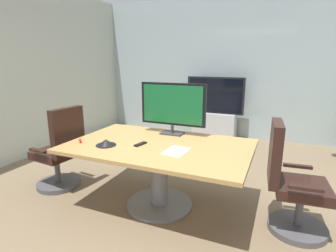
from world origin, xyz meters
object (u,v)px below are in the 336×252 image
conference_table (159,159)px  office_chair_left (61,155)px  office_chair_right (291,187)px  wall_display_unit (214,118)px  remote_control (140,144)px  conference_phone (106,143)px  tv_monitor (173,106)px

conference_table → office_chair_left: 1.37m
office_chair_right → wall_display_unit: size_ratio=0.83×
office_chair_left → conference_table: bearing=100.4°
remote_control → conference_phone: bearing=-142.3°
wall_display_unit → conference_phone: 3.31m
conference_phone → office_chair_left: bearing=168.5°
remote_control → office_chair_left: bearing=-168.8°
office_chair_right → remote_control: 1.58m
conference_table → conference_phone: size_ratio=9.04×
wall_display_unit → conference_table: bearing=-88.1°
wall_display_unit → tv_monitor: bearing=-88.4°
conference_table → wall_display_unit: bearing=91.9°
office_chair_left → office_chair_right: 2.74m
conference_table → conference_phone: 0.61m
conference_table → wall_display_unit: wall_display_unit is taller
wall_display_unit → remote_control: bearing=-91.4°
office_chair_left → office_chair_right: same height
office_chair_left → office_chair_right: bearing=100.6°
office_chair_left → office_chair_right: size_ratio=1.00×
office_chair_right → tv_monitor: bearing=70.4°
conference_phone → tv_monitor: bearing=56.3°
tv_monitor → remote_control: tv_monitor is taller
conference_table → office_chair_right: office_chair_right is taller
conference_phone → remote_control: bearing=26.1°
office_chair_left → remote_control: 1.23m
office_chair_left → conference_phone: size_ratio=4.95×
office_chair_left → tv_monitor: bearing=118.9°
conference_phone → conference_table: bearing=27.7°
tv_monitor → wall_display_unit: 2.62m
office_chair_right → wall_display_unit: (-1.46, 2.90, -0.01)m
conference_phone → remote_control: conference_phone is taller
wall_display_unit → remote_control: 3.12m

